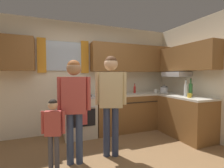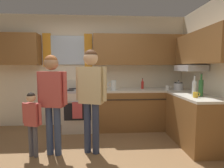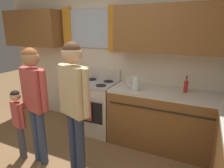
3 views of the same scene
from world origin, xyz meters
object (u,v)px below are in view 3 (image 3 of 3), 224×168
(adult_holding_child, at_px, (34,94))
(water_pitcher, at_px, (135,83))
(adult_in_plaid, at_px, (74,96))
(small_child, at_px, (18,117))
(stove_oven, at_px, (97,106))
(bottle_sauce_red, at_px, (186,86))

(adult_holding_child, bearing_deg, water_pitcher, 43.61)
(adult_in_plaid, distance_m, small_child, 1.00)
(stove_oven, distance_m, adult_in_plaid, 1.29)
(water_pitcher, xyz_separation_m, adult_in_plaid, (-0.42, -0.95, 0.04))
(stove_oven, relative_size, small_child, 1.08)
(adult_holding_child, height_order, small_child, adult_holding_child)
(water_pitcher, relative_size, adult_in_plaid, 0.13)
(adult_holding_child, bearing_deg, adult_in_plaid, 1.97)
(adult_holding_child, bearing_deg, small_child, -171.50)
(stove_oven, height_order, bottle_sauce_red, bottle_sauce_red)
(stove_oven, height_order, small_child, stove_oven)
(bottle_sauce_red, bearing_deg, adult_holding_child, -145.12)
(adult_holding_child, relative_size, adult_in_plaid, 0.95)
(stove_oven, bearing_deg, small_child, -116.30)
(water_pitcher, distance_m, adult_in_plaid, 1.04)
(stove_oven, bearing_deg, water_pitcher, -10.60)
(bottle_sauce_red, relative_size, adult_holding_child, 0.16)
(bottle_sauce_red, distance_m, adult_holding_child, 2.09)
(small_child, bearing_deg, adult_holding_child, 8.50)
(bottle_sauce_red, distance_m, adult_in_plaid, 1.62)
(stove_oven, relative_size, bottle_sauce_red, 4.48)
(water_pitcher, relative_size, adult_holding_child, 0.14)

